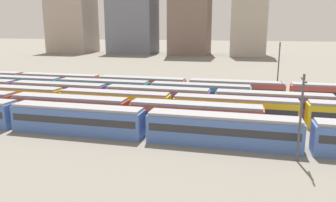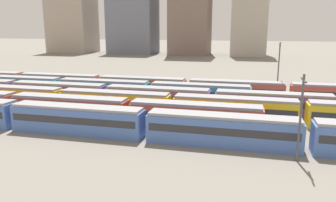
{
  "view_description": "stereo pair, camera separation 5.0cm",
  "coord_description": "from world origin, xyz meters",
  "px_view_note": "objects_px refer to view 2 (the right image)",
  "views": [
    {
      "loc": [
        47.57,
        -37.96,
        13.77
      ],
      "look_at": [
        34.9,
        13.0,
        2.04
      ],
      "focal_mm": 35.56,
      "sensor_mm": 36.0,
      "label": 1
    },
    {
      "loc": [
        47.62,
        -37.95,
        13.77
      ],
      "look_at": [
        34.9,
        13.0,
        2.04
      ],
      "focal_mm": 35.56,
      "sensor_mm": 36.0,
      "label": 2
    }
  ],
  "objects_px": {
    "train_track_1": "(70,108)",
    "catenary_pole_2": "(301,114)",
    "train_track_2": "(172,106)",
    "catenary_pole_1": "(278,68)",
    "train_track_3": "(157,98)",
    "train_track_0": "(77,119)",
    "train_track_5": "(187,88)",
    "train_track_4": "(104,89)"
  },
  "relations": [
    {
      "from": "train_track_0",
      "to": "train_track_4",
      "type": "distance_m",
      "value": 21.59
    },
    {
      "from": "catenary_pole_1",
      "to": "train_track_4",
      "type": "bearing_deg",
      "value": -165.8
    },
    {
      "from": "train_track_1",
      "to": "catenary_pole_1",
      "type": "height_order",
      "value": "catenary_pole_1"
    },
    {
      "from": "train_track_2",
      "to": "catenary_pole_1",
      "type": "height_order",
      "value": "catenary_pole_1"
    },
    {
      "from": "train_track_5",
      "to": "catenary_pole_1",
      "type": "relative_size",
      "value": 10.25
    },
    {
      "from": "train_track_5",
      "to": "train_track_1",
      "type": "bearing_deg",
      "value": -123.71
    },
    {
      "from": "train_track_0",
      "to": "train_track_2",
      "type": "distance_m",
      "value": 14.67
    },
    {
      "from": "train_track_0",
      "to": "catenary_pole_1",
      "type": "height_order",
      "value": "catenary_pole_1"
    },
    {
      "from": "train_track_0",
      "to": "catenary_pole_1",
      "type": "xyz_separation_m",
      "value": [
        26.97,
        29.09,
        4.14
      ]
    },
    {
      "from": "train_track_0",
      "to": "catenary_pole_2",
      "type": "bearing_deg",
      "value": -6.16
    },
    {
      "from": "train_track_4",
      "to": "train_track_5",
      "type": "relative_size",
      "value": 0.5
    },
    {
      "from": "train_track_2",
      "to": "catenary_pole_1",
      "type": "relative_size",
      "value": 10.25
    },
    {
      "from": "train_track_5",
      "to": "catenary_pole_1",
      "type": "distance_m",
      "value": 17.97
    },
    {
      "from": "train_track_1",
      "to": "train_track_5",
      "type": "relative_size",
      "value": 0.5
    },
    {
      "from": "train_track_5",
      "to": "catenary_pole_1",
      "type": "bearing_deg",
      "value": 10.17
    },
    {
      "from": "train_track_3",
      "to": "train_track_5",
      "type": "height_order",
      "value": "same"
    },
    {
      "from": "train_track_0",
      "to": "train_track_1",
      "type": "relative_size",
      "value": 1.68
    },
    {
      "from": "train_track_0",
      "to": "catenary_pole_1",
      "type": "distance_m",
      "value": 39.89
    },
    {
      "from": "train_track_0",
      "to": "train_track_1",
      "type": "height_order",
      "value": "same"
    },
    {
      "from": "train_track_0",
      "to": "train_track_5",
      "type": "relative_size",
      "value": 0.83
    },
    {
      "from": "train_track_1",
      "to": "train_track_2",
      "type": "xyz_separation_m",
      "value": [
        14.45,
        5.2,
        0.0
      ]
    },
    {
      "from": "train_track_1",
      "to": "train_track_0",
      "type": "bearing_deg",
      "value": -51.67
    },
    {
      "from": "train_track_4",
      "to": "catenary_pole_1",
      "type": "height_order",
      "value": "catenary_pole_1"
    },
    {
      "from": "train_track_4",
      "to": "train_track_1",
      "type": "bearing_deg",
      "value": -83.86
    },
    {
      "from": "train_track_0",
      "to": "train_track_5",
      "type": "distance_m",
      "value": 27.77
    },
    {
      "from": "train_track_5",
      "to": "catenary_pole_2",
      "type": "relative_size",
      "value": 12.23
    },
    {
      "from": "train_track_4",
      "to": "train_track_2",
      "type": "bearing_deg",
      "value": -32.81
    },
    {
      "from": "train_track_0",
      "to": "train_track_4",
      "type": "bearing_deg",
      "value": 105.56
    },
    {
      "from": "train_track_1",
      "to": "catenary_pole_2",
      "type": "xyz_separation_m",
      "value": [
        31.09,
        -8.11,
        3.23
      ]
    },
    {
      "from": "train_track_5",
      "to": "catenary_pole_1",
      "type": "xyz_separation_m",
      "value": [
        17.21,
        3.09,
        4.14
      ]
    },
    {
      "from": "train_track_3",
      "to": "train_track_4",
      "type": "relative_size",
      "value": 1.68
    },
    {
      "from": "train_track_0",
      "to": "train_track_4",
      "type": "xyz_separation_m",
      "value": [
        -5.79,
        20.8,
        -0.0
      ]
    },
    {
      "from": "train_track_3",
      "to": "train_track_0",
      "type": "bearing_deg",
      "value": -112.78
    },
    {
      "from": "train_track_1",
      "to": "catenary_pole_2",
      "type": "distance_m",
      "value": 32.29
    },
    {
      "from": "train_track_2",
      "to": "train_track_3",
      "type": "distance_m",
      "value": 6.43
    },
    {
      "from": "catenary_pole_2",
      "to": "train_track_3",
      "type": "bearing_deg",
      "value": 137.82
    },
    {
      "from": "train_track_3",
      "to": "catenary_pole_2",
      "type": "height_order",
      "value": "catenary_pole_2"
    },
    {
      "from": "train_track_4",
      "to": "train_track_5",
      "type": "bearing_deg",
      "value": 18.49
    },
    {
      "from": "train_track_0",
      "to": "train_track_4",
      "type": "height_order",
      "value": "same"
    },
    {
      "from": "train_track_0",
      "to": "train_track_3",
      "type": "distance_m",
      "value": 16.92
    },
    {
      "from": "catenary_pole_1",
      "to": "train_track_5",
      "type": "bearing_deg",
      "value": -169.83
    },
    {
      "from": "catenary_pole_2",
      "to": "train_track_4",
      "type": "bearing_deg",
      "value": 144.11
    }
  ]
}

